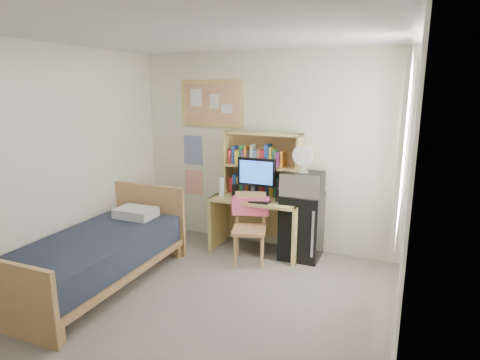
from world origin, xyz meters
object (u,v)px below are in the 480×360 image
at_px(mini_fridge, 302,226).
at_px(speaker_left, 235,190).
at_px(desk, 258,225).
at_px(speaker_right, 279,196).
at_px(bulletin_board, 212,104).
at_px(desk_fan, 304,160).
at_px(monitor, 256,178).
at_px(desk_chair, 249,229).
at_px(microwave, 303,183).
at_px(bed, 96,261).

xyz_separation_m(mini_fridge, speaker_left, (-0.88, -0.11, 0.40)).
bearing_deg(desk, speaker_left, -168.69).
bearing_deg(speaker_right, speaker_left, -180.00).
distance_m(bulletin_board, speaker_left, 1.26).
xyz_separation_m(bulletin_board, desk_fan, (1.38, -0.27, -0.65)).
bearing_deg(mini_fridge, speaker_right, -158.98).
bearing_deg(desk_fan, speaker_right, -162.61).
bearing_deg(monitor, desk_chair, -83.45).
xyz_separation_m(desk, microwave, (0.58, 0.03, 0.61)).
distance_m(speaker_left, microwave, 0.90).
height_order(bulletin_board, mini_fridge, bulletin_board).
distance_m(desk, speaker_left, 0.54).
xyz_separation_m(desk, monitor, (-0.00, -0.06, 0.64)).
relative_size(bulletin_board, monitor, 1.74).
relative_size(desk, bed, 0.59).
bearing_deg(speaker_right, bed, -136.05).
bearing_deg(desk_fan, mini_fridge, 90.00).
bearing_deg(monitor, bulletin_board, 156.31).
bearing_deg(desk_chair, speaker_left, 118.34).
height_order(desk_chair, monitor, monitor).
bearing_deg(speaker_left, desk_fan, 6.05).
distance_m(bed, monitor, 2.13).
height_order(microwave, desk_fan, desk_fan).
height_order(desk, speaker_right, speaker_right).
bearing_deg(speaker_left, desk, 11.31).
height_order(bulletin_board, microwave, bulletin_board).
xyz_separation_m(bulletin_board, desk, (0.80, -0.30, -1.55)).
bearing_deg(speaker_left, speaker_right, 0.00).
xyz_separation_m(mini_fridge, desk_fan, (0.00, -0.02, 0.85)).
bearing_deg(monitor, bed, -130.08).
xyz_separation_m(desk, desk_fan, (0.58, 0.03, 0.90)).
distance_m(desk, microwave, 0.84).
xyz_separation_m(desk, bed, (-1.30, -1.58, -0.09)).
xyz_separation_m(bulletin_board, speaker_left, (0.50, -0.36, -1.10)).
bearing_deg(speaker_left, monitor, 0.00).
relative_size(desk, microwave, 2.42).
xyz_separation_m(desk_chair, desk_fan, (0.55, 0.41, 0.83)).
relative_size(desk_chair, speaker_right, 5.68).
distance_m(speaker_left, speaker_right, 0.60).
relative_size(bulletin_board, bed, 0.47).
bearing_deg(desk, bulletin_board, 159.99).
distance_m(monitor, desk_fan, 0.64).
bearing_deg(microwave, speaker_right, -162.61).
height_order(speaker_left, desk_fan, desk_fan).
bearing_deg(desk_chair, monitor, 78.74).
bearing_deg(monitor, desk_fan, 9.14).
bearing_deg(speaker_right, desk, 168.69).
distance_m(bulletin_board, speaker_right, 1.60).
bearing_deg(speaker_left, mini_fridge, 7.34).
bearing_deg(desk_chair, speaker_right, 33.13).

